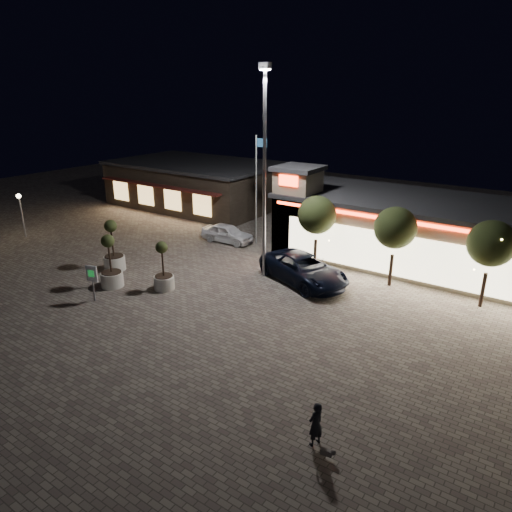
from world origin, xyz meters
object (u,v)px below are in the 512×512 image
Objects in this scene: pedestrian at (316,424)px; valet_sign at (92,276)px; white_sedan at (227,233)px; planter_mid at (111,271)px; planter_left at (114,255)px; pickup_truck at (304,269)px.

valet_sign is (-15.07, 2.81, 0.66)m from pedestrian.
planter_mid is (-0.48, -10.48, 0.29)m from white_sedan.
white_sedan is 1.24× the size of planter_left.
valet_sign is at bearing 158.83° from pickup_truck.
pickup_truck is at bearing 47.01° from valet_sign.
white_sedan is at bearing 87.37° from planter_mid.
pedestrian is 19.06m from planter_left.
planter_left is (-17.90, 6.53, 0.23)m from pedestrian.
valet_sign is at bearing 178.22° from white_sedan.
white_sedan is 12.38m from valet_sign.
planter_mid is at bearing 174.07° from white_sedan.
pedestrian is 16.55m from planter_mid.
planter_left is at bearing 160.51° from white_sedan.
planter_mid is 1.54× the size of valet_sign.
pickup_truck is 12.07m from valet_sign.
planter_mid is at bearing 149.38° from pickup_truck.
planter_left reaches higher than pedestrian.
valet_sign is at bearing -82.18° from pedestrian.
planter_left is 2.74m from planter_mid.
valet_sign reaches higher than white_sedan.
pickup_truck is 3.82× the size of pedestrian.
pickup_truck is 13.49m from pedestrian.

